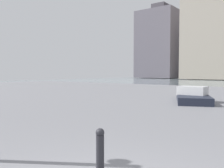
# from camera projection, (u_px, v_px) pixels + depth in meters

# --- Properties ---
(building_slab) EXTENTS (16.57, 15.57, 24.32)m
(building_slab) POSITION_uv_depth(u_px,v_px,m) (224.00, 30.00, 57.98)
(building_slab) COLOR #9E9384
(building_slab) RESTS_ON ground
(building_annex) EXTENTS (11.83, 11.85, 22.62)m
(building_annex) POSITION_uv_depth(u_px,v_px,m) (160.00, 45.00, 73.01)
(building_annex) COLOR #5B5660
(building_annex) RESTS_ON ground
(bollard_near) EXTENTS (0.13, 0.13, 0.75)m
(bollard_near) POSITION_uv_depth(u_px,v_px,m) (100.00, 152.00, 3.48)
(bollard_near) COLOR #232328
(bollard_near) RESTS_ON ground
(boat) EXTENTS (3.02, 4.25, 0.95)m
(boat) POSITION_uv_depth(u_px,v_px,m) (192.00, 98.00, 12.78)
(boat) COLOR #1E2333
(boat) RESTS_ON ground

